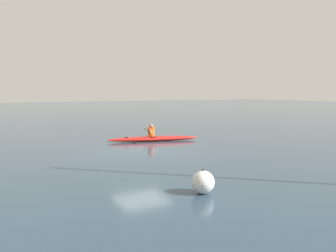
% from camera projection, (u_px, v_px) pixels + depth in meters
% --- Properties ---
extents(ground_plane, '(160.00, 160.00, 0.00)m').
position_uv_depth(ground_plane, '(142.00, 150.00, 16.07)').
color(ground_plane, '#283D4C').
extents(kayak, '(5.10, 1.93, 0.28)m').
position_uv_depth(kayak, '(154.00, 139.00, 18.87)').
color(kayak, red).
rests_on(kayak, ground).
extents(kayaker, '(0.72, 2.31, 0.71)m').
position_uv_depth(kayaker, '(151.00, 131.00, 18.80)').
color(kayaker, '#E04C14').
rests_on(kayaker, kayak).
extents(mooring_buoy_channel_marker, '(0.64, 0.64, 0.68)m').
position_uv_depth(mooring_buoy_channel_marker, '(203.00, 182.00, 9.16)').
color(mooring_buoy_channel_marker, silver).
rests_on(mooring_buoy_channel_marker, ground).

